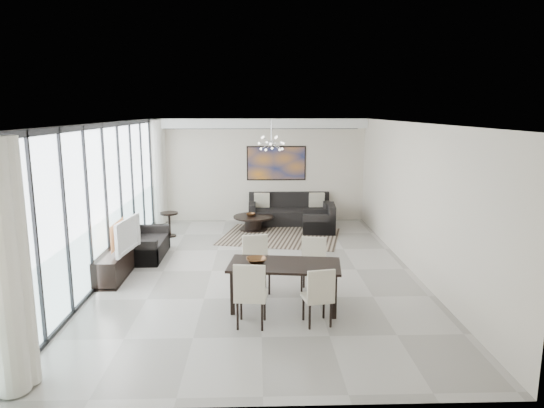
{
  "coord_description": "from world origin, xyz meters",
  "views": [
    {
      "loc": [
        -0.05,
        -9.2,
        3.14
      ],
      "look_at": [
        0.25,
        0.49,
        1.25
      ],
      "focal_mm": 32.0,
      "sensor_mm": 36.0,
      "label": 1
    }
  ],
  "objects_px": {
    "sofa_main": "(290,213)",
    "dining_table": "(285,269)",
    "coffee_table": "(253,222)",
    "television": "(122,235)",
    "tv_console": "(116,264)"
  },
  "relations": [
    {
      "from": "television",
      "to": "dining_table",
      "type": "height_order",
      "value": "television"
    },
    {
      "from": "tv_console",
      "to": "television",
      "type": "bearing_deg",
      "value": -2.09
    },
    {
      "from": "tv_console",
      "to": "dining_table",
      "type": "xyz_separation_m",
      "value": [
        3.14,
        -1.58,
        0.4
      ]
    },
    {
      "from": "television",
      "to": "dining_table",
      "type": "relative_size",
      "value": 0.59
    },
    {
      "from": "sofa_main",
      "to": "coffee_table",
      "type": "bearing_deg",
      "value": -143.99
    },
    {
      "from": "sofa_main",
      "to": "dining_table",
      "type": "distance_m",
      "value": 5.95
    },
    {
      "from": "sofa_main",
      "to": "tv_console",
      "type": "relative_size",
      "value": 1.42
    },
    {
      "from": "television",
      "to": "dining_table",
      "type": "xyz_separation_m",
      "value": [
        2.98,
        -1.57,
        -0.17
      ]
    },
    {
      "from": "sofa_main",
      "to": "dining_table",
      "type": "bearing_deg",
      "value": -94.66
    },
    {
      "from": "coffee_table",
      "to": "television",
      "type": "distance_m",
      "value": 4.4
    },
    {
      "from": "sofa_main",
      "to": "dining_table",
      "type": "xyz_separation_m",
      "value": [
        -0.48,
        -5.92,
        0.37
      ]
    },
    {
      "from": "tv_console",
      "to": "television",
      "type": "relative_size",
      "value": 1.47
    },
    {
      "from": "sofa_main",
      "to": "television",
      "type": "bearing_deg",
      "value": -128.55
    },
    {
      "from": "coffee_table",
      "to": "television",
      "type": "relative_size",
      "value": 0.97
    },
    {
      "from": "coffee_table",
      "to": "dining_table",
      "type": "distance_m",
      "value": 5.23
    }
  ]
}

